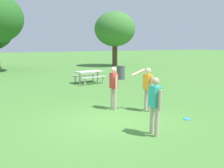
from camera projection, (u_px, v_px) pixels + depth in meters
ground_plane at (108, 121)px, 8.65m from camera, size 120.00×120.00×0.00m
person_thrower at (155, 102)px, 7.24m from camera, size 0.24×0.61×1.64m
person_catcher at (114, 85)px, 10.13m from camera, size 0.24×0.61×1.64m
person_bystander at (148, 86)px, 9.83m from camera, size 0.68×0.61×1.64m
frisbee at (187, 119)px, 8.87m from camera, size 0.24×0.24×0.03m
picnic_table_near at (89, 74)px, 16.55m from camera, size 1.97×1.75×0.77m
trash_can_beside_table at (121, 72)px, 18.21m from camera, size 0.59×0.59×0.96m
tree_back_left at (115, 29)px, 27.57m from camera, size 4.28×4.28×5.72m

